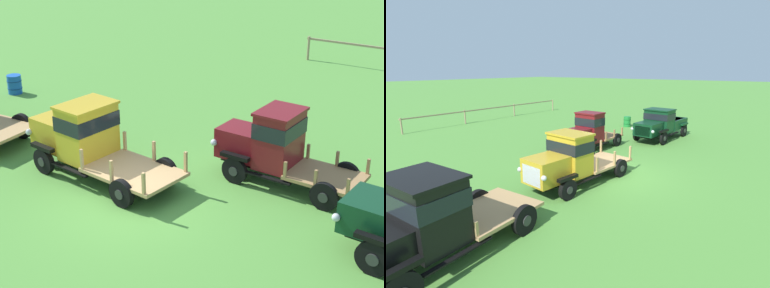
{
  "view_description": "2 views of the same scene",
  "coord_description": "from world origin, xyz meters",
  "views": [
    {
      "loc": [
        9.21,
        -11.04,
        7.95
      ],
      "look_at": [
        0.34,
        2.59,
        1.0
      ],
      "focal_mm": 55.0,
      "sensor_mm": 36.0,
      "label": 1
    },
    {
      "loc": [
        -11.49,
        -6.3,
        4.74
      ],
      "look_at": [
        0.34,
        2.59,
        1.0
      ],
      "focal_mm": 28.0,
      "sensor_mm": 36.0,
      "label": 2
    }
  ],
  "objects": [
    {
      "name": "vintage_truck_midrow_center",
      "position": [
        2.58,
        3.53,
        1.16
      ],
      "size": [
        4.56,
        1.92,
        2.27
      ],
      "color": "black",
      "rests_on": "ground"
    },
    {
      "name": "vintage_truck_second_in_line",
      "position": [
        -2.46,
        0.98,
        1.14
      ],
      "size": [
        5.48,
        2.44,
        2.25
      ],
      "color": "black",
      "rests_on": "ground"
    },
    {
      "name": "oil_drum_beside_row",
      "position": [
        -10.36,
        5.07,
        0.41
      ],
      "size": [
        0.63,
        0.63,
        0.81
      ],
      "color": "#1951B2",
      "rests_on": "ground"
    },
    {
      "name": "ground_plane",
      "position": [
        0.0,
        0.0,
        0.0
      ],
      "size": [
        240.0,
        240.0,
        0.0
      ],
      "primitive_type": "plane",
      "color": "#518E38"
    }
  ]
}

